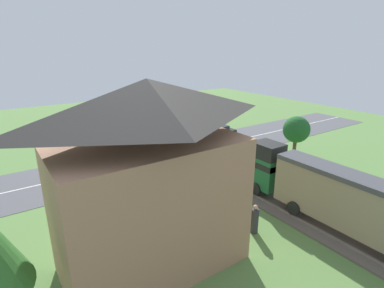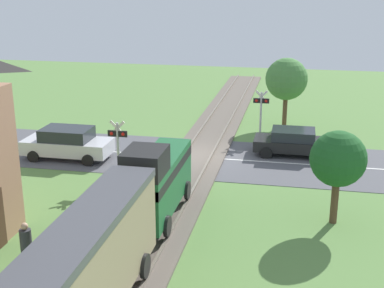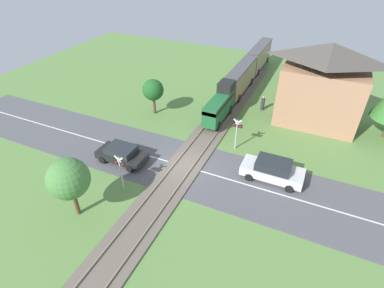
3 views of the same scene
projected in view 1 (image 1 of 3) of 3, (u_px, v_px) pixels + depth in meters
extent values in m
plane|color=#5B8442|center=(182.00, 153.00, 25.93)|extent=(60.00, 60.00, 0.00)
cube|color=#515156|center=(182.00, 153.00, 25.93)|extent=(48.00, 6.40, 0.02)
cube|color=silver|center=(182.00, 152.00, 25.92)|extent=(48.00, 0.12, 0.00)
cube|color=#665B51|center=(182.00, 152.00, 25.91)|extent=(2.80, 48.00, 0.12)
cube|color=slate|center=(189.00, 149.00, 26.26)|extent=(0.10, 48.00, 0.12)
cube|color=slate|center=(175.00, 152.00, 25.49)|extent=(0.10, 48.00, 0.12)
cube|color=#1E6033|center=(245.00, 163.00, 19.42)|extent=(1.35, 5.28, 1.90)
cube|color=black|center=(246.00, 156.00, 19.26)|extent=(1.37, 5.28, 0.36)
cube|color=black|center=(268.00, 150.00, 17.58)|extent=(1.35, 1.69, 0.90)
cylinder|color=black|center=(235.00, 166.00, 21.43)|extent=(0.14, 0.76, 0.76)
cylinder|color=black|center=(220.00, 170.00, 20.66)|extent=(0.14, 0.76, 0.76)
cylinder|color=black|center=(272.00, 183.00, 18.78)|extent=(0.14, 0.76, 0.76)
cylinder|color=black|center=(255.00, 189.00, 18.01)|extent=(0.14, 0.76, 0.76)
cube|color=#998466|center=(351.00, 204.00, 13.89)|extent=(1.35, 7.81, 2.40)
cube|color=#47474C|center=(356.00, 178.00, 13.48)|extent=(1.41, 7.81, 0.24)
cylinder|color=black|center=(310.00, 201.00, 16.61)|extent=(0.14, 0.76, 0.76)
cylinder|color=black|center=(293.00, 208.00, 15.84)|extent=(0.14, 0.76, 0.76)
cube|color=black|center=(215.00, 134.00, 29.44)|extent=(4.01, 1.80, 0.57)
cube|color=#23282D|center=(215.00, 128.00, 29.27)|extent=(2.21, 1.66, 0.52)
cylinder|color=black|center=(210.00, 141.00, 28.13)|extent=(0.60, 0.18, 0.60)
cylinder|color=black|center=(199.00, 136.00, 29.54)|extent=(0.60, 0.18, 0.60)
cylinder|color=black|center=(231.00, 136.00, 29.52)|extent=(0.60, 0.18, 0.60)
cylinder|color=black|center=(220.00, 132.00, 30.94)|extent=(0.60, 0.18, 0.60)
cube|color=silver|center=(115.00, 167.00, 21.10)|extent=(4.50, 1.85, 0.71)
cube|color=#23282D|center=(114.00, 159.00, 20.89)|extent=(2.48, 1.70, 0.61)
cylinder|color=black|center=(129.00, 164.00, 22.72)|extent=(0.60, 0.18, 0.60)
cylinder|color=black|center=(140.00, 172.00, 21.26)|extent=(0.60, 0.18, 0.60)
cylinder|color=black|center=(91.00, 172.00, 21.15)|extent=(0.60, 0.18, 0.60)
cylinder|color=black|center=(99.00, 182.00, 19.70)|extent=(0.60, 0.18, 0.60)
cylinder|color=#B7B7B7|center=(185.00, 123.00, 30.20)|extent=(0.12, 0.12, 2.77)
cube|color=black|center=(185.00, 115.00, 29.92)|extent=(0.90, 0.08, 0.28)
sphere|color=red|center=(187.00, 114.00, 30.06)|extent=(0.18, 0.18, 0.18)
sphere|color=red|center=(182.00, 115.00, 29.78)|extent=(0.18, 0.18, 0.18)
cube|color=silver|center=(185.00, 112.00, 29.84)|extent=(0.72, 0.04, 0.72)
cube|color=silver|center=(185.00, 112.00, 29.84)|extent=(0.72, 0.04, 0.72)
cylinder|color=#B7B7B7|center=(178.00, 158.00, 20.80)|extent=(0.12, 0.12, 2.77)
cube|color=black|center=(178.00, 146.00, 20.52)|extent=(0.90, 0.08, 0.28)
sphere|color=red|center=(174.00, 147.00, 20.38)|extent=(0.18, 0.18, 0.18)
sphere|color=red|center=(181.00, 145.00, 20.67)|extent=(0.18, 0.18, 0.18)
cube|color=silver|center=(178.00, 143.00, 20.44)|extent=(0.72, 0.04, 0.72)
cube|color=silver|center=(178.00, 143.00, 20.44)|extent=(0.72, 0.04, 0.72)
cube|color=#AD7A5B|center=(152.00, 207.00, 11.89)|extent=(7.16, 3.92, 5.43)
pyramid|color=#47423D|center=(147.00, 101.00, 10.56)|extent=(7.73, 4.23, 1.54)
cube|color=#472D1E|center=(221.00, 216.00, 14.34)|extent=(0.06, 1.10, 2.10)
cylinder|color=#333338|center=(255.00, 221.00, 14.68)|extent=(0.38, 0.38, 1.29)
sphere|color=tan|center=(256.00, 207.00, 14.44)|extent=(0.24, 0.24, 0.24)
cylinder|color=brown|center=(294.00, 150.00, 24.02)|extent=(0.28, 0.28, 1.68)
sphere|color=#1E5623|center=(296.00, 129.00, 23.48)|extent=(2.09, 2.09, 2.09)
cylinder|color=brown|center=(179.00, 120.00, 33.53)|extent=(0.28, 0.28, 1.89)
sphere|color=#477F3D|center=(179.00, 101.00, 32.89)|extent=(2.59, 2.59, 2.59)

